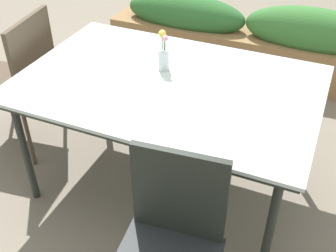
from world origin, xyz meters
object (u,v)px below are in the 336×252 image
Objects in this scene: potted_plant at (39,67)px; chair_end_left at (19,76)px; planter_box at (245,39)px; dining_table at (168,89)px; flower_vase at (163,53)px; chair_near_right at (170,244)px.

chair_end_left is at bearing -59.58° from potted_plant.
chair_end_left is 2.02m from planter_box.
potted_plant is (-1.44, 0.60, -0.47)m from dining_table.
chair_end_left is (-1.10, 0.01, -0.17)m from dining_table.
flower_vase is at bearing -19.24° from potted_plant.
planter_box is at bearing 35.59° from potted_plant.
chair_near_right is (1.46, -0.84, -0.02)m from chair_end_left.
dining_table is 7.06× the size of flower_vase.
flower_vase reaches higher than planter_box.
planter_box is at bearing -42.37° from chair_end_left.
chair_near_right is at bearing -38.25° from potted_plant.
flower_vase reaches higher than potted_plant.
chair_end_left is 0.74m from potted_plant.
chair_end_left is 2.00× the size of potted_plant.
dining_table is at bearing -22.47° from potted_plant.
chair_end_left is at bearing -35.38° from chair_near_right.
chair_end_left is 1.07m from flower_vase.
chair_end_left is 1.69m from chair_near_right.
chair_end_left reaches higher than dining_table.
chair_near_right is at bearing -127.47° from chair_end_left.
dining_table reaches higher than planter_box.
flower_vase reaches higher than chair_end_left.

